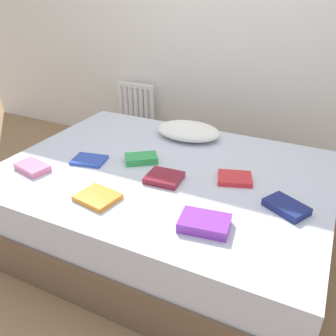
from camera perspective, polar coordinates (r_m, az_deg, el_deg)
ground_plane at (r=2.44m, az=-0.52°, el=-10.47°), size 8.00×8.00×0.00m
bed at (r=2.30m, az=-0.55°, el=-5.66°), size 2.00×1.50×0.50m
radiator at (r=3.59m, az=-5.15°, el=9.56°), size 0.40×0.04×0.50m
pillow at (r=2.59m, az=3.32°, el=6.03°), size 0.48×0.34×0.10m
textbook_maroon at (r=2.03m, az=-0.62°, el=-1.59°), size 0.21×0.19×0.04m
textbook_orange at (r=1.90m, az=-11.33°, el=-4.65°), size 0.23×0.21×0.03m
textbook_purple at (r=1.67m, az=5.93°, el=-8.87°), size 0.25×0.19×0.05m
textbook_blue at (r=2.30m, az=-12.63°, el=1.26°), size 0.23×0.19×0.02m
textbook_red at (r=2.07m, az=10.75°, el=-1.66°), size 0.23×0.21×0.03m
textbook_pink at (r=2.30m, az=-21.11°, el=0.11°), size 0.23×0.17×0.04m
textbook_navy at (r=1.88m, az=18.61°, el=-5.97°), size 0.25×0.22×0.04m
textbook_green at (r=2.25m, az=-4.37°, el=1.52°), size 0.24×0.22×0.04m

